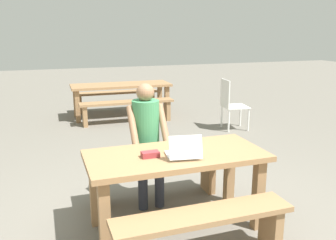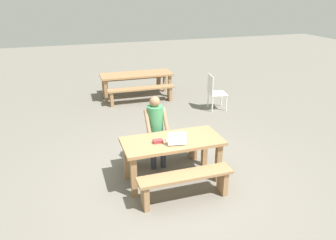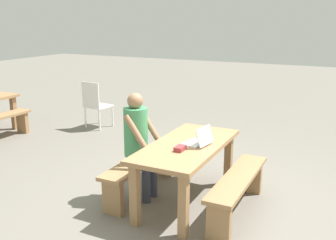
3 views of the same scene
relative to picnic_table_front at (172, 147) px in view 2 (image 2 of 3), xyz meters
The scene contains 11 objects.
ground_plane 0.61m from the picnic_table_front, ahead, with size 30.00×30.00×0.00m, color slate.
picnic_table_front is the anchor object (origin of this frame).
bench_near 0.68m from the picnic_table_front, 90.00° to the right, with size 1.45×0.30×0.45m.
bench_far 0.68m from the picnic_table_front, 90.00° to the left, with size 1.45×0.30×0.45m.
laptop 0.22m from the picnic_table_front, 80.31° to the right, with size 0.33×0.31×0.22m.
small_pouch 0.29m from the picnic_table_front, behind, with size 0.16×0.09×0.05m.
person_seated 0.60m from the picnic_table_front, 100.89° to the left, with size 0.39×0.40×1.30m.
plastic_chair 3.65m from the picnic_table_front, 53.41° to the left, with size 0.49×0.49×0.94m.
picnic_table_mid 4.63m from the picnic_table_front, 84.27° to the left, with size 2.09×0.78×0.70m.
bench_mid_south 4.05m from the picnic_table_front, 83.59° to the left, with size 1.87×0.34×0.45m.
bench_mid_north 5.24m from the picnic_table_front, 84.79° to the left, with size 1.87×0.34×0.45m.
Camera 2 is at (-1.55, -4.50, 3.02)m, focal length 34.82 mm.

